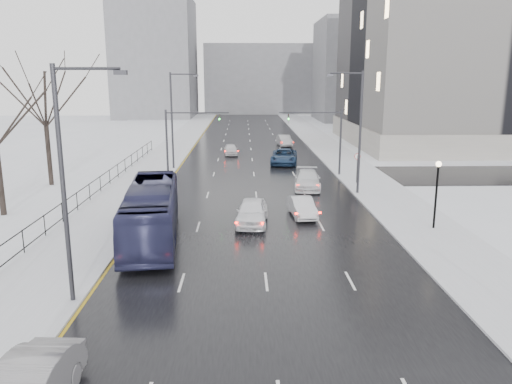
{
  "coord_description": "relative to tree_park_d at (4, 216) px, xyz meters",
  "views": [
    {
      "loc": [
        -1.06,
        -0.01,
        9.46
      ],
      "look_at": [
        -0.27,
        30.25,
        2.5
      ],
      "focal_mm": 35.0,
      "sensor_mm": 36.0,
      "label": 1
    }
  ],
  "objects": [
    {
      "name": "no_uturn_sign",
      "position": [
        27.0,
        10.0,
        2.3
      ],
      "size": [
        0.6,
        0.06,
        2.7
      ],
      "color": "#2D2D33",
      "rests_on": "sidewalk_right"
    },
    {
      "name": "civic_building",
      "position": [
        52.8,
        38.0,
        11.21
      ],
      "size": [
        41.0,
        31.0,
        24.8
      ],
      "color": "gray",
      "rests_on": "ground"
    },
    {
      "name": "sedan_right_far",
      "position": [
        22.3,
        8.18,
        0.82
      ],
      "size": [
        2.74,
        5.58,
        1.56
      ],
      "primitive_type": "imported",
      "rotation": [
        0.0,
        0.0,
        -0.1
      ],
      "color": "silver",
      "rests_on": "road"
    },
    {
      "name": "sedan_right_cross",
      "position": [
        21.3,
        20.92,
        0.88
      ],
      "size": [
        3.52,
        6.32,
        1.67
      ],
      "primitive_type": "imported",
      "rotation": [
        0.0,
        0.0,
        -0.13
      ],
      "color": "navy",
      "rests_on": "road"
    },
    {
      "name": "sedan_right_distant",
      "position": [
        22.58,
        36.07,
        0.8
      ],
      "size": [
        2.14,
        4.77,
        1.52
      ],
      "primitive_type": "imported",
      "rotation": [
        0.0,
        0.0,
        0.12
      ],
      "color": "#9A999D",
      "rests_on": "road"
    },
    {
      "name": "cross_road",
      "position": [
        17.8,
        14.0,
        0.02
      ],
      "size": [
        130.0,
        10.0,
        0.04
      ],
      "primitive_type": "cube",
      "color": "black",
      "rests_on": "ground"
    },
    {
      "name": "streetlight_l_far",
      "position": [
        9.63,
        18.0,
        5.62
      ],
      "size": [
        2.95,
        0.25,
        10.0
      ],
      "color": "#2D2D33",
      "rests_on": "ground"
    },
    {
      "name": "park_strip",
      "position": [
        -2.2,
        26.0,
        0.06
      ],
      "size": [
        14.0,
        150.0,
        0.12
      ],
      "primitive_type": "cube",
      "color": "white",
      "rests_on": "ground"
    },
    {
      "name": "lamppost_r_mid",
      "position": [
        28.8,
        -4.0,
        2.94
      ],
      "size": [
        0.36,
        0.36,
        4.28
      ],
      "color": "black",
      "rests_on": "sidewalk_right"
    },
    {
      "name": "bldg_far_left",
      "position": [
        -4.2,
        91.0,
        14.0
      ],
      "size": [
        18.0,
        22.0,
        28.0
      ],
      "primitive_type": "cube",
      "color": "slate",
      "rests_on": "ground"
    },
    {
      "name": "road",
      "position": [
        17.8,
        26.0,
        0.02
      ],
      "size": [
        16.0,
        150.0,
        0.04
      ],
      "primitive_type": "cube",
      "color": "black",
      "rests_on": "ground"
    },
    {
      "name": "streetlight_l_near",
      "position": [
        9.63,
        -14.0,
        5.62
      ],
      "size": [
        2.95,
        0.25,
        10.0
      ],
      "color": "#2D2D33",
      "rests_on": "ground"
    },
    {
      "name": "sidewalk_left",
      "position": [
        7.3,
        26.0,
        0.08
      ],
      "size": [
        5.0,
        150.0,
        0.16
      ],
      "primitive_type": "cube",
      "color": "silver",
      "rests_on": "ground"
    },
    {
      "name": "sedan_right_near",
      "position": [
        20.8,
        -0.7,
        0.72
      ],
      "size": [
        1.82,
        4.22,
        1.35
      ],
      "primitive_type": "imported",
      "rotation": [
        0.0,
        0.0,
        0.1
      ],
      "color": "silver",
      "rests_on": "road"
    },
    {
      "name": "iron_fence",
      "position": [
        4.8,
        -4.0,
        0.91
      ],
      "size": [
        0.06,
        70.0,
        1.3
      ],
      "color": "black",
      "rests_on": "sidewalk_left"
    },
    {
      "name": "sedan_center_near",
      "position": [
        17.3,
        -2.47,
        0.87
      ],
      "size": [
        2.39,
        5.03,
        1.66
      ],
      "primitive_type": "imported",
      "rotation": [
        0.0,
        0.0,
        -0.09
      ],
      "color": "white",
      "rests_on": "road"
    },
    {
      "name": "tree_park_d",
      "position": [
        0.0,
        0.0,
        0.0
      ],
      "size": [
        8.75,
        8.75,
        12.5
      ],
      "primitive_type": null,
      "color": "black",
      "rests_on": "ground"
    },
    {
      "name": "mast_signal_left",
      "position": [
        10.47,
        14.0,
        4.11
      ],
      "size": [
        6.1,
        0.33,
        6.5
      ],
      "color": "#2D2D33",
      "rests_on": "ground"
    },
    {
      "name": "mast_signal_right",
      "position": [
        25.13,
        14.0,
        4.11
      ],
      "size": [
        6.1,
        0.33,
        6.5
      ],
      "color": "#2D2D33",
      "rests_on": "ground"
    },
    {
      "name": "sedan_center_far",
      "position": [
        15.2,
        27.82,
        0.73
      ],
      "size": [
        1.92,
        4.16,
        1.38
      ],
      "primitive_type": "imported",
      "rotation": [
        0.0,
        0.0,
        0.07
      ],
      "color": "silver",
      "rests_on": "road"
    },
    {
      "name": "bldg_far_right",
      "position": [
        45.8,
        81.0,
        11.0
      ],
      "size": [
        24.0,
        20.0,
        22.0
      ],
      "primitive_type": "cube",
      "color": "slate",
      "rests_on": "ground"
    },
    {
      "name": "bus",
      "position": [
        11.32,
        -5.47,
        1.7
      ],
      "size": [
        4.07,
        12.15,
        3.32
      ],
      "primitive_type": "imported",
      "rotation": [
        0.0,
        0.0,
        0.11
      ],
      "color": "#27284C",
      "rests_on": "road"
    },
    {
      "name": "sidewalk_right",
      "position": [
        28.3,
        26.0,
        0.08
      ],
      "size": [
        5.0,
        150.0,
        0.16
      ],
      "primitive_type": "cube",
      "color": "silver",
      "rests_on": "ground"
    },
    {
      "name": "streetlight_r_mid",
      "position": [
        25.97,
        6.0,
        5.62
      ],
      "size": [
        2.95,
        0.25,
        10.0
      ],
      "color": "#2D2D33",
      "rests_on": "ground"
    },
    {
      "name": "tree_park_e",
      "position": [
        -0.4,
        10.0,
        0.0
      ],
      "size": [
        9.45,
        9.45,
        13.5
      ],
      "primitive_type": null,
      "color": "black",
      "rests_on": "ground"
    },
    {
      "name": "bldg_far_center",
      "position": [
        21.8,
        106.0,
        9.0
      ],
      "size": [
        30.0,
        18.0,
        18.0
      ],
      "primitive_type": "cube",
      "color": "slate",
      "rests_on": "ground"
    }
  ]
}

